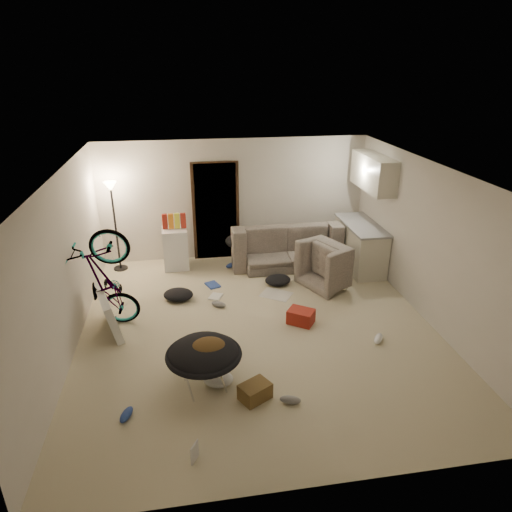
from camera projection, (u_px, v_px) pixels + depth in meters
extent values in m
cube|color=beige|center=(258.00, 328.00, 7.26)|extent=(5.50, 6.00, 0.02)
cube|color=white|center=(258.00, 171.00, 6.27)|extent=(5.50, 6.00, 0.02)
cube|color=beige|center=(234.00, 199.00, 9.49)|extent=(5.50, 0.02, 2.50)
cube|color=beige|center=(314.00, 388.00, 4.03)|extent=(5.50, 0.02, 2.50)
cube|color=beige|center=(63.00, 268.00, 6.35)|extent=(0.02, 6.00, 2.50)
cube|color=beige|center=(431.00, 244.00, 7.17)|extent=(0.02, 6.00, 2.50)
cube|color=black|center=(216.00, 211.00, 9.49)|extent=(0.85, 0.10, 2.04)
cube|color=#352012|center=(216.00, 212.00, 9.46)|extent=(0.97, 0.04, 2.10)
cylinder|color=black|center=(121.00, 268.00, 9.30)|extent=(0.28, 0.28, 0.03)
cylinder|color=black|center=(116.00, 230.00, 8.97)|extent=(0.04, 0.04, 1.70)
cone|color=#FFE0A5|center=(110.00, 186.00, 8.63)|extent=(0.24, 0.24, 0.18)
cube|color=beige|center=(360.00, 246.00, 9.25)|extent=(0.60, 1.50, 0.88)
cube|color=gray|center=(362.00, 225.00, 9.07)|extent=(0.64, 1.54, 0.04)
cube|color=beige|center=(373.00, 173.00, 8.68)|extent=(0.38, 1.40, 0.65)
imported|color=#323832|center=(284.00, 248.00, 9.49)|extent=(2.25, 0.89, 0.65)
imported|color=#323832|center=(336.00, 267.00, 8.62)|extent=(1.17, 1.23, 0.63)
imported|color=black|center=(109.00, 302.00, 7.10)|extent=(1.80, 0.91, 1.00)
imported|color=maroon|center=(192.00, 465.00, 4.78)|extent=(0.28, 0.26, 0.02)
cube|color=white|center=(176.00, 248.00, 9.22)|extent=(0.51, 0.51, 0.83)
cube|color=maroon|center=(165.00, 221.00, 8.96)|extent=(0.11, 0.08, 0.30)
cube|color=orange|center=(171.00, 221.00, 8.98)|extent=(0.10, 0.07, 0.30)
cube|color=yellow|center=(177.00, 221.00, 9.00)|extent=(0.10, 0.07, 0.30)
cube|color=maroon|center=(183.00, 221.00, 9.01)|extent=(0.11, 0.08, 0.30)
cylinder|color=silver|center=(205.00, 372.00, 5.86)|extent=(0.64, 0.64, 0.45)
ellipsoid|color=black|center=(204.00, 354.00, 5.75)|extent=(0.90, 0.90, 0.38)
torus|color=black|center=(204.00, 354.00, 5.75)|extent=(0.97, 0.97, 0.07)
ellipsoid|color=#51381C|center=(207.00, 348.00, 5.69)|extent=(0.55, 0.48, 0.22)
ellipsoid|color=black|center=(239.00, 241.00, 9.27)|extent=(0.60, 0.51, 0.28)
cube|color=silver|center=(109.00, 313.00, 7.06)|extent=(0.52, 1.00, 0.65)
cube|color=brown|center=(255.00, 392.00, 5.70)|extent=(0.46, 0.42, 0.21)
cube|color=maroon|center=(301.00, 316.00, 7.35)|extent=(0.50, 0.47, 0.23)
cylinder|color=beige|center=(222.00, 356.00, 6.44)|extent=(0.15, 0.15, 0.15)
cone|color=beige|center=(222.00, 350.00, 6.40)|extent=(0.08, 0.08, 0.06)
cube|color=beige|center=(276.00, 294.00, 8.28)|extent=(0.67, 0.63, 0.01)
cube|color=#2B469D|center=(213.00, 285.00, 8.60)|extent=(0.30, 0.35, 0.03)
cube|color=silver|center=(216.00, 297.00, 8.18)|extent=(0.29, 0.32, 0.02)
ellipsoid|color=#2B469D|center=(231.00, 265.00, 9.35)|extent=(0.27, 0.23, 0.09)
ellipsoid|color=slate|center=(219.00, 304.00, 7.85)|extent=(0.29, 0.24, 0.10)
ellipsoid|color=#2B469D|center=(126.00, 414.00, 5.41)|extent=(0.20, 0.29, 0.10)
ellipsoid|color=slate|center=(290.00, 400.00, 5.64)|extent=(0.29, 0.18, 0.10)
ellipsoid|color=white|center=(378.00, 339.00, 6.88)|extent=(0.26, 0.30, 0.11)
ellipsoid|color=black|center=(178.00, 295.00, 8.10)|extent=(0.64, 0.59, 0.17)
ellipsoid|color=black|center=(278.00, 280.00, 8.66)|extent=(0.59, 0.55, 0.15)
ellipsoid|color=silver|center=(218.00, 379.00, 5.99)|extent=(0.49, 0.46, 0.12)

